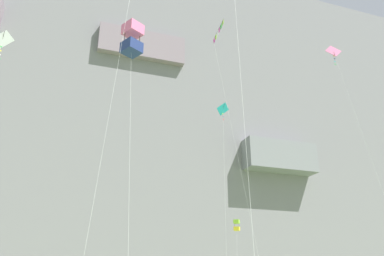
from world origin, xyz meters
name	(u,v)px	position (x,y,z in m)	size (l,w,h in m)	color
cliff_face	(123,130)	(-0.01, 67.13, 30.25)	(180.00, 34.29, 60.48)	gray
kite_banner_high_center	(220,41)	(6.26, 32.69, 30.20)	(3.09, 5.47, 31.82)	black
kite_box_low_left	(132,39)	(-6.88, 17.01, 17.10)	(1.48, 3.88, 18.19)	pink
kite_diamond_upper_right	(336,57)	(23.08, 32.01, 30.82)	(2.61, 5.31, 32.96)	pink
kite_box_near_cliff	(237,225)	(10.14, 38.24, 8.64)	(2.46, 4.01, 9.31)	#8CCC33
kite_diamond_low_right	(223,116)	(7.26, 34.69, 20.95)	(1.97, 2.30, 22.78)	teal
kite_diamond_upper_mid	(0,48)	(-16.50, 27.55, 21.02)	(1.90, 1.91, 22.78)	white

